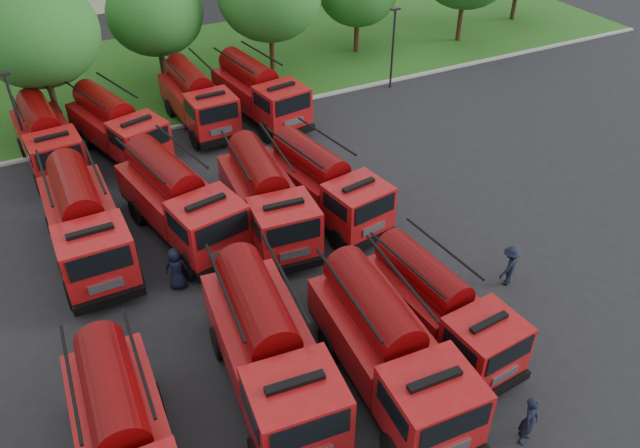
{
  "coord_description": "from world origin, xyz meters",
  "views": [
    {
      "loc": [
        -9.22,
        -14.73,
        16.84
      ],
      "look_at": [
        0.01,
        3.57,
        1.8
      ],
      "focal_mm": 35.0,
      "sensor_mm": 36.0,
      "label": 1
    }
  ],
  "objects_px": {
    "fire_truck_5": "(179,200)",
    "fire_truck_9": "(117,126)",
    "fire_truck_11": "(259,92)",
    "firefighter_2": "(461,387)",
    "fire_truck_0": "(124,439)",
    "fire_truck_8": "(47,138)",
    "firefighter_5": "(365,244)",
    "fire_truck_6": "(266,198)",
    "fire_truck_4": "(85,223)",
    "fire_truck_2": "(388,348)",
    "fire_truck_1": "(269,349)",
    "firefighter_3": "(505,283)",
    "firefighter_4": "(180,287)",
    "fire_truck_7": "(325,184)",
    "fire_truck_3": "(439,306)",
    "firefighter_0": "(523,439)",
    "fire_truck_10": "(197,99)"
  },
  "relations": [
    {
      "from": "fire_truck_5",
      "to": "fire_truck_9",
      "type": "xyz_separation_m",
      "value": [
        -0.87,
        8.44,
        -0.13
      ]
    },
    {
      "from": "fire_truck_11",
      "to": "firefighter_2",
      "type": "xyz_separation_m",
      "value": [
        -1.59,
        -21.52,
        -1.7
      ]
    },
    {
      "from": "fire_truck_0",
      "to": "fire_truck_8",
      "type": "distance_m",
      "value": 19.55
    },
    {
      "from": "fire_truck_5",
      "to": "firefighter_5",
      "type": "xyz_separation_m",
      "value": [
        6.82,
        -4.35,
        -1.77
      ]
    },
    {
      "from": "fire_truck_6",
      "to": "fire_truck_8",
      "type": "distance_m",
      "value": 12.84
    },
    {
      "from": "fire_truck_4",
      "to": "fire_truck_11",
      "type": "xyz_separation_m",
      "value": [
        11.31,
        8.8,
        -0.07
      ]
    },
    {
      "from": "fire_truck_2",
      "to": "fire_truck_6",
      "type": "height_order",
      "value": "fire_truck_2"
    },
    {
      "from": "fire_truck_8",
      "to": "fire_truck_9",
      "type": "bearing_deg",
      "value": -10.28
    },
    {
      "from": "fire_truck_1",
      "to": "fire_truck_9",
      "type": "relative_size",
      "value": 1.07
    },
    {
      "from": "firefighter_3",
      "to": "fire_truck_1",
      "type": "bearing_deg",
      "value": -18.14
    },
    {
      "from": "fire_truck_1",
      "to": "firefighter_4",
      "type": "height_order",
      "value": "fire_truck_1"
    },
    {
      "from": "fire_truck_7",
      "to": "firefighter_3",
      "type": "bearing_deg",
      "value": -69.85
    },
    {
      "from": "fire_truck_11",
      "to": "fire_truck_6",
      "type": "bearing_deg",
      "value": -119.23
    },
    {
      "from": "fire_truck_5",
      "to": "fire_truck_1",
      "type": "bearing_deg",
      "value": -100.4
    },
    {
      "from": "fire_truck_4",
      "to": "fire_truck_8",
      "type": "bearing_deg",
      "value": 92.19
    },
    {
      "from": "fire_truck_0",
      "to": "fire_truck_3",
      "type": "bearing_deg",
      "value": 4.5
    },
    {
      "from": "fire_truck_2",
      "to": "fire_truck_4",
      "type": "distance_m",
      "value": 13.68
    },
    {
      "from": "fire_truck_6",
      "to": "firefighter_0",
      "type": "relative_size",
      "value": 4.03
    },
    {
      "from": "fire_truck_4",
      "to": "fire_truck_11",
      "type": "distance_m",
      "value": 14.33
    },
    {
      "from": "firefighter_0",
      "to": "fire_truck_7",
      "type": "bearing_deg",
      "value": 63.81
    },
    {
      "from": "fire_truck_11",
      "to": "firefighter_3",
      "type": "relative_size",
      "value": 4.31
    },
    {
      "from": "fire_truck_0",
      "to": "fire_truck_6",
      "type": "relative_size",
      "value": 0.96
    },
    {
      "from": "fire_truck_2",
      "to": "fire_truck_6",
      "type": "relative_size",
      "value": 1.02
    },
    {
      "from": "fire_truck_6",
      "to": "fire_truck_7",
      "type": "relative_size",
      "value": 1.02
    },
    {
      "from": "firefighter_2",
      "to": "fire_truck_1",
      "type": "bearing_deg",
      "value": 35.57
    },
    {
      "from": "fire_truck_0",
      "to": "firefighter_2",
      "type": "bearing_deg",
      "value": -7.91
    },
    {
      "from": "fire_truck_2",
      "to": "fire_truck_3",
      "type": "distance_m",
      "value": 2.96
    },
    {
      "from": "fire_truck_0",
      "to": "fire_truck_1",
      "type": "height_order",
      "value": "fire_truck_1"
    },
    {
      "from": "fire_truck_6",
      "to": "fire_truck_10",
      "type": "relative_size",
      "value": 1.05
    },
    {
      "from": "fire_truck_7",
      "to": "fire_truck_9",
      "type": "distance_m",
      "value": 12.23
    },
    {
      "from": "fire_truck_0",
      "to": "fire_truck_2",
      "type": "height_order",
      "value": "fire_truck_2"
    },
    {
      "from": "fire_truck_0",
      "to": "fire_truck_4",
      "type": "bearing_deg",
      "value": 87.47
    },
    {
      "from": "fire_truck_2",
      "to": "firefighter_0",
      "type": "height_order",
      "value": "fire_truck_2"
    },
    {
      "from": "fire_truck_7",
      "to": "firefighter_2",
      "type": "relative_size",
      "value": 4.07
    },
    {
      "from": "fire_truck_0",
      "to": "fire_truck_1",
      "type": "bearing_deg",
      "value": 14.96
    },
    {
      "from": "firefighter_3",
      "to": "fire_truck_11",
      "type": "bearing_deg",
      "value": -100.73
    },
    {
      "from": "fire_truck_9",
      "to": "firefighter_3",
      "type": "height_order",
      "value": "fire_truck_9"
    },
    {
      "from": "fire_truck_2",
      "to": "firefighter_4",
      "type": "distance_m",
      "value": 9.41
    },
    {
      "from": "fire_truck_5",
      "to": "firefighter_2",
      "type": "relative_size",
      "value": 4.44
    },
    {
      "from": "fire_truck_3",
      "to": "fire_truck_10",
      "type": "xyz_separation_m",
      "value": [
        -2.43,
        20.0,
        0.11
      ]
    },
    {
      "from": "firefighter_5",
      "to": "fire_truck_3",
      "type": "bearing_deg",
      "value": 86.46
    },
    {
      "from": "fire_truck_5",
      "to": "fire_truck_11",
      "type": "relative_size",
      "value": 1.05
    },
    {
      "from": "fire_truck_0",
      "to": "fire_truck_1",
      "type": "distance_m",
      "value": 5.02
    },
    {
      "from": "fire_truck_1",
      "to": "fire_truck_5",
      "type": "height_order",
      "value": "fire_truck_1"
    },
    {
      "from": "firefighter_2",
      "to": "firefighter_3",
      "type": "relative_size",
      "value": 1.02
    },
    {
      "from": "firefighter_3",
      "to": "firefighter_4",
      "type": "bearing_deg",
      "value": -46.69
    },
    {
      "from": "fire_truck_3",
      "to": "fire_truck_9",
      "type": "relative_size",
      "value": 0.91
    },
    {
      "from": "fire_truck_0",
      "to": "fire_truck_11",
      "type": "distance_m",
      "value": 23.14
    },
    {
      "from": "fire_truck_5",
      "to": "firefighter_2",
      "type": "height_order",
      "value": "fire_truck_5"
    },
    {
      "from": "fire_truck_3",
      "to": "firefighter_2",
      "type": "height_order",
      "value": "fire_truck_3"
    }
  ]
}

